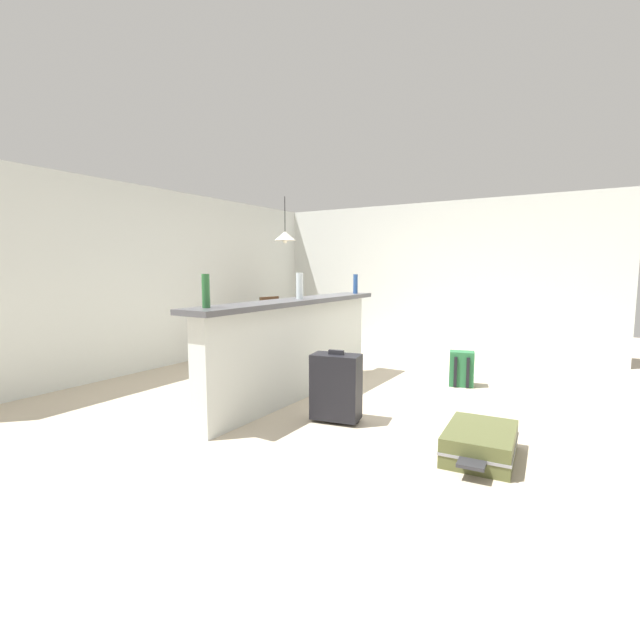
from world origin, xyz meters
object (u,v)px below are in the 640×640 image
bottle_blue (355,284)px  suitcase_upright_black (336,387)px  dining_table (287,315)px  pendant_lamp (285,236)px  dining_chair_far_side (266,321)px  bottle_green (206,291)px  backpack_green (461,369)px  suitcase_flat_olive (480,443)px  bottle_clear (300,286)px  dining_chair_near_partition (314,327)px

bottle_blue → suitcase_upright_black: bottle_blue is taller
dining_table → pendant_lamp: pendant_lamp is taller
bottle_blue → dining_chair_far_side: (0.75, 2.08, -0.69)m
bottle_green → backpack_green: bottle_green is taller
suitcase_flat_olive → backpack_green: 2.11m
dining_chair_far_side → pendant_lamp: 1.50m
bottle_clear → suitcase_upright_black: bearing=-123.2°
bottle_green → bottle_clear: bottle_green is taller
bottle_green → suitcase_flat_olive: size_ratio=0.33×
bottle_green → bottle_blue: 2.50m
dining_table → bottle_green: bearing=-155.4°
bottle_clear → suitcase_flat_olive: size_ratio=0.33×
pendant_lamp → dining_chair_near_partition: bearing=-92.2°
dining_chair_near_partition → dining_chair_far_side: size_ratio=1.00×
bottle_green → bottle_clear: size_ratio=1.01×
bottle_clear → dining_table: size_ratio=0.25×
suitcase_flat_olive → suitcase_upright_black: size_ratio=1.27×
dining_chair_near_partition → backpack_green: size_ratio=2.21×
bottle_blue → dining_chair_near_partition: bearing=60.9°
dining_table → suitcase_flat_olive: dining_table is taller
bottle_blue → suitcase_upright_black: size_ratio=0.37×
bottle_clear → dining_table: bottle_clear is taller
bottle_blue → suitcase_upright_black: 2.02m
bottle_clear → suitcase_flat_olive: 2.39m
suitcase_flat_olive → suitcase_upright_black: (0.12, 1.31, 0.22)m
suitcase_upright_black → backpack_green: suitcase_upright_black is taller
suitcase_upright_black → backpack_green: bearing=-19.2°
pendant_lamp → bottle_clear: bearing=-140.3°
bottle_green → bottle_clear: (1.28, -0.07, -0.00)m
bottle_green → pendant_lamp: size_ratio=0.40×
dining_chair_near_partition → backpack_green: bearing=-98.5°
dining_chair_far_side → suitcase_upright_black: bearing=-131.5°
bottle_green → dining_table: (3.15, 1.44, -0.58)m
bottle_blue → backpack_green: bearing=-81.5°
dining_chair_near_partition → backpack_green: dining_chair_near_partition is taller
pendant_lamp → suitcase_upright_black: (-2.25, -2.20, -1.57)m
dining_table → pendant_lamp: (-0.09, -0.04, 1.26)m
dining_chair_near_partition → suitcase_upright_black: 2.78m
bottle_blue → suitcase_flat_olive: bottle_blue is taller
dining_chair_near_partition → bottle_clear: bearing=-152.1°
bottle_green → suitcase_upright_black: bearing=-44.4°
bottle_blue → dining_table: (0.66, 1.56, -0.56)m
dining_chair_far_side → suitcase_upright_black: 3.68m
bottle_clear → suitcase_flat_olive: bearing=-106.3°
bottle_clear → dining_chair_near_partition: size_ratio=0.30×
dining_chair_far_side → suitcase_flat_olive: dining_chair_far_side is taller
dining_table → suitcase_flat_olive: size_ratio=1.29×
bottle_green → suitcase_flat_olive: bottle_green is taller
dining_chair_far_side → pendant_lamp: bearing=-108.4°
dining_table → suitcase_upright_black: 3.26m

